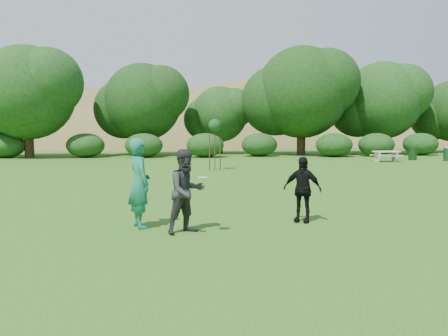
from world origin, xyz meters
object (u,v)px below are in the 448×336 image
Objects in this scene: player_grey at (187,191)px; picnic_table at (386,154)px; trash_can_near at (413,154)px; trash_can_lidded at (448,154)px; player_black at (302,189)px; player_teal at (139,183)px; sapling at (215,127)px.

picnic_table is at bearing 24.52° from player_grey.
trash_can_near is at bearing 26.60° from picnic_table.
player_grey is at bearing -126.79° from picnic_table.
trash_can_lidded is (4.75, 0.10, 0.02)m from picnic_table.
trash_can_near reaches higher than picnic_table.
player_black reaches higher than picnic_table.
player_teal reaches higher than player_black.
player_teal reaches higher than trash_can_lidded.
player_teal is 24.84m from picnic_table.
trash_can_near is at bearing -64.53° from player_teal.
trash_can_lidded is (17.44, 5.06, -1.88)m from sapling.
player_teal is 3.90m from player_black.
player_grey is 2.04× the size of trash_can_near.
picnic_table is (14.79, 19.78, -0.40)m from player_grey.
player_teal is 14.57m from sapling.
trash_can_near is at bearing 21.59° from player_grey.
player_black is 25.36m from trash_can_lidded.
picnic_table is at bearing 21.36° from sapling.
trash_can_near is 3.14m from picnic_table.
trash_can_near is at bearing 22.34° from sapling.
picnic_table is at bearing -178.85° from trash_can_lidded.
trash_can_near is at bearing 85.57° from player_black.
player_grey is 1.02× the size of picnic_table.
sapling is (-0.73, 14.01, 1.62)m from player_black.
trash_can_near is 16.87m from sapling.
player_teal is at bearing -146.40° from player_black.
player_black is 14.12m from sapling.
player_teal is at bearing -132.27° from trash_can_near.
player_grey is 27.88m from trash_can_lidded.
player_grey is at bearing -134.52° from trash_can_lidded.
player_teal is 0.72× the size of sapling.
player_grey reaches higher than trash_can_lidded.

